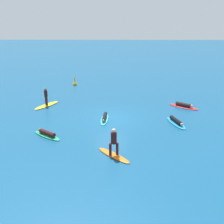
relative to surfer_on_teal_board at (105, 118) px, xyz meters
The scene contains 8 objects.
ground_plane 0.76m from the surfer_on_teal_board, 37.06° to the left, with size 120.00×120.00×0.00m, color navy.
surfer_on_teal_board is the anchor object (origin of this frame).
surfer_on_blue_board 5.61m from the surfer_on_teal_board, ahead, with size 1.48×2.74×0.40m.
surfer_on_orange_board 6.00m from the surfer_on_teal_board, 82.44° to the right, with size 2.21×2.27×1.79m.
surfer_on_green_board 5.02m from the surfer_on_teal_board, 140.69° to the right, with size 2.34×1.97×0.42m.
surfer_on_yellow_board 6.40m from the surfer_on_teal_board, 147.89° to the left, with size 2.13×2.81×1.69m.
surfer_on_red_board 7.69m from the surfer_on_teal_board, 24.27° to the left, with size 2.63×2.28×0.42m.
marker_buoy 11.53m from the surfer_on_teal_board, 109.52° to the left, with size 0.47×0.47×1.06m.
Camera 1 is at (0.31, -21.75, 8.44)m, focal length 45.98 mm.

